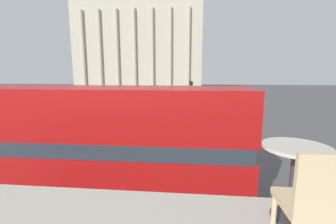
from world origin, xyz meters
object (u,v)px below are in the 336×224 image
at_px(traffic_light_mid, 193,104).
at_px(pedestrian_grey, 254,102).
at_px(traffic_light_near, 177,118).
at_px(pedestrian_blue, 237,102).
at_px(car_navy, 114,116).
at_px(plaza_building_left, 140,47).
at_px(pedestrian_white, 141,97).
at_px(cafe_dining_table, 295,166).
at_px(pedestrian_black, 245,105).
at_px(traffic_light_far, 190,94).
at_px(car_white, 157,121).
at_px(cafe_chair_0, 315,204).
at_px(double_decker_bus, 93,142).

distance_m(traffic_light_mid, pedestrian_grey, 15.33).
height_order(traffic_light_near, pedestrian_blue, traffic_light_near).
relative_size(car_navy, pedestrian_grey, 2.39).
height_order(traffic_light_mid, pedestrian_grey, traffic_light_mid).
xyz_separation_m(plaza_building_left, pedestrian_white, (5.72, -26.35, -11.10)).
relative_size(cafe_dining_table, pedestrian_black, 0.45).
xyz_separation_m(plaza_building_left, traffic_light_far, (13.61, -39.07, -9.43)).
bearing_deg(car_white, cafe_chair_0, 122.43).
bearing_deg(cafe_chair_0, traffic_light_near, 93.04).
xyz_separation_m(pedestrian_grey, pedestrian_blue, (-2.13, 0.14, -0.07)).
bearing_deg(cafe_dining_table, cafe_chair_0, -102.11).
height_order(cafe_dining_table, car_navy, cafe_dining_table).
relative_size(pedestrian_grey, pedestrian_black, 1.09).
xyz_separation_m(traffic_light_far, car_white, (-2.78, -4.58, -1.90)).
bearing_deg(traffic_light_mid, traffic_light_far, 91.83).
distance_m(cafe_chair_0, plaza_building_left, 62.84).
relative_size(plaza_building_left, car_navy, 7.91).
relative_size(double_decker_bus, traffic_light_far, 2.54).
bearing_deg(traffic_light_mid, car_navy, 157.60).
relative_size(traffic_light_mid, car_white, 0.85).
bearing_deg(pedestrian_white, cafe_dining_table, -147.88).
distance_m(pedestrian_white, pedestrian_grey, 17.18).
distance_m(pedestrian_grey, pedestrian_blue, 2.13).
bearing_deg(traffic_light_near, pedestrian_white, 106.58).
distance_m(cafe_chair_0, traffic_light_far, 21.59).
bearing_deg(double_decker_bus, traffic_light_near, 67.96).
bearing_deg(traffic_light_far, pedestrian_white, 121.83).
bearing_deg(pedestrian_grey, pedestrian_black, -81.12).
distance_m(pedestrian_white, pedestrian_blue, 15.14).
height_order(car_navy, pedestrian_black, pedestrian_black).
height_order(double_decker_bus, pedestrian_blue, double_decker_bus).
bearing_deg(traffic_light_near, cafe_chair_0, -81.61).
relative_size(cafe_dining_table, plaza_building_left, 0.02).
height_order(plaza_building_left, pedestrian_white, plaza_building_left).
xyz_separation_m(traffic_light_far, pedestrian_black, (6.57, 4.37, -1.67)).
relative_size(pedestrian_white, pedestrian_blue, 0.98).
bearing_deg(pedestrian_grey, plaza_building_left, 166.21).
bearing_deg(cafe_chair_0, car_white, 96.51).
height_order(pedestrian_black, pedestrian_blue, pedestrian_blue).
height_order(traffic_light_near, car_white, traffic_light_near).
distance_m(traffic_light_near, traffic_light_far, 11.43).
xyz_separation_m(car_navy, pedestrian_blue, (13.42, 10.00, 0.24)).
height_order(traffic_light_near, pedestrian_grey, traffic_light_near).
relative_size(double_decker_bus, pedestrian_white, 6.27).
bearing_deg(car_white, pedestrian_black, -115.67).
relative_size(cafe_chair_0, traffic_light_mid, 0.26).
distance_m(cafe_dining_table, pedestrian_grey, 29.16).
relative_size(cafe_dining_table, pedestrian_white, 0.45).
height_order(double_decker_bus, pedestrian_white, double_decker_bus).
bearing_deg(plaza_building_left, cafe_dining_table, -76.39).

